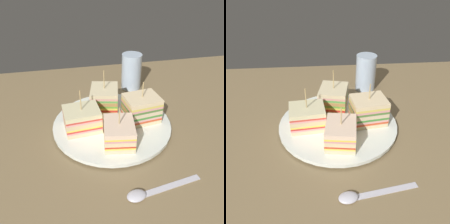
# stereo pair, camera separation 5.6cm
# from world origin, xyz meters

# --- Properties ---
(ground_plane) EXTENTS (1.15, 0.77, 0.02)m
(ground_plane) POSITION_xyz_m (0.00, 0.00, -0.01)
(ground_plane) COLOR olive
(plate) EXTENTS (0.28, 0.28, 0.01)m
(plate) POSITION_xyz_m (0.00, 0.00, 0.01)
(plate) COLOR white
(plate) RESTS_ON ground_plane
(sandwich_wedge_0) EXTENTS (0.08, 0.09, 0.10)m
(sandwich_wedge_0) POSITION_xyz_m (-0.01, 0.07, 0.04)
(sandwich_wedge_0) COLOR beige
(sandwich_wedge_0) RESTS_ON plate
(sandwich_wedge_1) EXTENTS (0.09, 0.07, 0.10)m
(sandwich_wedge_1) POSITION_xyz_m (-0.07, -0.01, 0.04)
(sandwich_wedge_1) COLOR beige
(sandwich_wedge_1) RESTS_ON plate
(sandwich_wedge_2) EXTENTS (0.07, 0.09, 0.09)m
(sandwich_wedge_2) POSITION_xyz_m (0.00, -0.07, 0.04)
(sandwich_wedge_2) COLOR beige
(sandwich_wedge_2) RESTS_ON plate
(sandwich_wedge_3) EXTENTS (0.09, 0.08, 0.10)m
(sandwich_wedge_3) POSITION_xyz_m (0.07, -0.00, 0.05)
(sandwich_wedge_3) COLOR beige
(sandwich_wedge_3) RESTS_ON plate
(chip_pile) EXTENTS (0.08, 0.08, 0.02)m
(chip_pile) POSITION_xyz_m (0.01, -0.00, 0.02)
(chip_pile) COLOR #E1C465
(chip_pile) RESTS_ON plate
(spoon) EXTENTS (0.15, 0.04, 0.01)m
(spoon) POSITION_xyz_m (0.02, -0.20, 0.00)
(spoon) COLOR silver
(spoon) RESTS_ON ground_plane
(drinking_glass) EXTENTS (0.06, 0.06, 0.11)m
(drinking_glass) POSITION_xyz_m (0.10, 0.19, 0.05)
(drinking_glass) COLOR silver
(drinking_glass) RESTS_ON ground_plane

